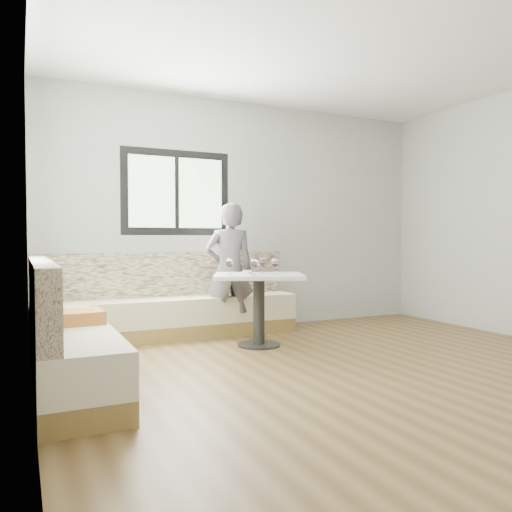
% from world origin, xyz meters
% --- Properties ---
extents(room, '(5.01, 5.01, 2.81)m').
position_xyz_m(room, '(-0.08, 0.08, 1.41)').
color(room, brown).
rests_on(room, ground).
extents(banquette, '(2.90, 2.80, 0.95)m').
position_xyz_m(banquette, '(-1.59, 1.63, 0.33)').
color(banquette, olive).
rests_on(banquette, ground).
extents(table, '(1.11, 1.01, 0.75)m').
position_xyz_m(table, '(-0.34, 1.42, 0.56)').
color(table, black).
rests_on(table, ground).
extents(person, '(0.62, 0.48, 1.52)m').
position_xyz_m(person, '(-0.41, 2.06, 0.76)').
color(person, '#544D52').
rests_on(person, ground).
extents(olive_ramekin, '(0.10, 0.10, 0.04)m').
position_xyz_m(olive_ramekin, '(-0.46, 1.46, 0.77)').
color(olive_ramekin, white).
rests_on(olive_ramekin, table).
extents(wine_glass_a, '(0.08, 0.08, 0.17)m').
position_xyz_m(wine_glass_a, '(-0.68, 1.38, 0.87)').
color(wine_glass_a, white).
rests_on(wine_glass_a, table).
extents(wine_glass_b, '(0.08, 0.08, 0.17)m').
position_xyz_m(wine_glass_b, '(-0.48, 1.25, 0.87)').
color(wine_glass_b, white).
rests_on(wine_glass_b, table).
extents(wine_glass_c, '(0.08, 0.08, 0.17)m').
position_xyz_m(wine_glass_c, '(-0.25, 1.25, 0.87)').
color(wine_glass_c, white).
rests_on(wine_glass_c, table).
extents(wine_glass_d, '(0.08, 0.08, 0.17)m').
position_xyz_m(wine_glass_d, '(-0.26, 1.50, 0.87)').
color(wine_glass_d, white).
rests_on(wine_glass_d, table).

